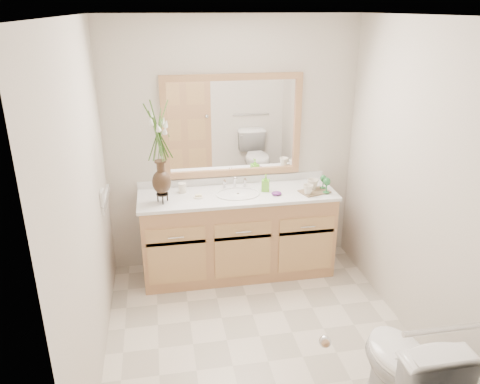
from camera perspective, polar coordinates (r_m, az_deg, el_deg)
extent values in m
plane|color=beige|center=(3.91, 2.43, -17.15)|extent=(2.60, 2.60, 0.00)
cube|color=white|center=(3.05, 3.19, 20.68)|extent=(2.40, 2.60, 0.02)
cube|color=beige|center=(4.50, -0.94, 5.53)|extent=(2.40, 0.02, 2.40)
cube|color=beige|center=(2.20, 10.53, -13.45)|extent=(2.40, 0.02, 2.40)
cube|color=beige|center=(3.26, -18.29, -2.07)|extent=(0.02, 2.60, 2.40)
cube|color=beige|center=(3.74, 20.99, 0.62)|extent=(0.02, 2.60, 2.40)
cube|color=#B07856|center=(4.53, -0.29, -5.23)|extent=(1.80, 0.55, 0.80)
cube|color=white|center=(4.36, -0.30, -0.36)|extent=(1.84, 0.57, 0.03)
ellipsoid|color=white|center=(4.36, -0.25, -0.94)|extent=(0.38, 0.30, 0.12)
cylinder|color=silver|center=(4.48, -0.66, 1.23)|extent=(0.02, 0.02, 0.11)
cylinder|color=silver|center=(4.47, -1.92, 0.97)|extent=(0.02, 0.02, 0.08)
cylinder|color=silver|center=(4.50, 0.60, 1.13)|extent=(0.02, 0.02, 0.08)
cube|color=white|center=(4.43, -0.92, 8.02)|extent=(1.20, 0.01, 0.85)
cube|color=#B07856|center=(4.34, -0.94, 13.84)|extent=(1.32, 0.04, 0.06)
cube|color=#B07856|center=(4.55, -0.87, 2.42)|extent=(1.32, 0.04, 0.06)
cube|color=#B07856|center=(4.37, -9.15, 7.55)|extent=(0.06, 0.04, 0.85)
cube|color=#B07856|center=(4.57, 7.00, 8.27)|extent=(0.06, 0.04, 0.85)
cube|color=white|center=(4.04, -16.46, -0.61)|extent=(0.02, 0.12, 0.12)
cube|color=#B07856|center=(2.26, 2.48, -18.37)|extent=(0.80, 0.03, 2.00)
cylinder|color=silver|center=(2.67, 24.61, -14.88)|extent=(0.55, 0.03, 0.03)
imported|color=white|center=(3.24, 19.39, -19.86)|extent=(0.42, 0.75, 0.74)
cylinder|color=black|center=(4.19, -9.44, -0.25)|extent=(0.11, 0.11, 0.01)
ellipsoid|color=black|center=(4.15, -9.54, 1.20)|extent=(0.17, 0.17, 0.21)
cylinder|color=black|center=(4.10, -9.66, 2.99)|extent=(0.07, 0.07, 0.10)
cylinder|color=#4C7A33|center=(4.03, -9.88, 6.41)|extent=(0.06, 0.06, 0.39)
cylinder|color=silver|center=(4.39, -7.03, 0.50)|extent=(0.07, 0.07, 0.09)
cylinder|color=silver|center=(4.28, -5.09, -0.61)|extent=(0.09, 0.09, 0.01)
cube|color=beige|center=(4.27, -5.10, -0.43)|extent=(0.06, 0.04, 0.02)
imported|color=#68C72E|center=(4.40, 3.15, 1.03)|extent=(0.08, 0.08, 0.14)
ellipsoid|color=#60246E|center=(4.33, 4.48, -0.16)|extent=(0.11, 0.10, 0.03)
cube|color=brown|center=(4.44, 9.05, 0.05)|extent=(0.30, 0.25, 0.01)
imported|color=silver|center=(4.34, 8.29, 0.36)|extent=(0.11, 0.10, 0.09)
imported|color=silver|center=(4.46, 8.86, 0.99)|extent=(0.11, 0.10, 0.11)
cylinder|color=#277538|center=(4.42, 10.46, -0.01)|extent=(0.06, 0.06, 0.01)
cylinder|color=#277538|center=(4.40, 10.50, 0.54)|extent=(0.01, 0.01, 0.09)
ellipsoid|color=#277538|center=(4.38, 10.55, 1.25)|extent=(0.07, 0.07, 0.08)
cylinder|color=#277538|center=(4.52, 10.05, 0.52)|extent=(0.06, 0.06, 0.01)
cylinder|color=#277538|center=(4.50, 10.09, 1.01)|extent=(0.01, 0.01, 0.08)
ellipsoid|color=#277538|center=(4.49, 10.13, 1.63)|extent=(0.06, 0.06, 0.07)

